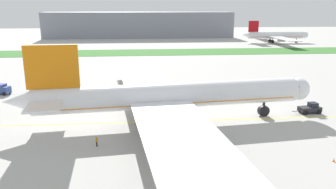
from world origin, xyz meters
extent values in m
plane|color=#ADAAA5|center=(0.00, 0.00, 0.00)|extent=(600.00, 600.00, 0.00)
cube|color=yellow|center=(0.00, 3.50, 0.00)|extent=(280.00, 0.36, 0.01)
cube|color=#38722D|center=(0.00, 106.41, 0.05)|extent=(320.00, 24.00, 0.10)
cylinder|color=white|center=(-1.38, 2.98, 5.47)|extent=(51.64, 10.57, 4.86)
cube|color=orange|center=(-1.38, 2.98, 4.62)|extent=(49.55, 9.96, 0.58)
sphere|color=white|center=(25.50, 6.01, 5.47)|extent=(4.62, 4.62, 4.62)
cone|color=white|center=(-29.10, -0.13, 5.83)|extent=(5.78, 4.70, 4.13)
cube|color=orange|center=(-22.84, 0.57, 11.79)|extent=(9.25, 1.52, 7.78)
cube|color=white|center=(-24.41, 5.29, 6.20)|extent=(6.49, 8.36, 0.34)
cube|color=white|center=(-23.32, -4.37, 6.20)|extent=(6.49, 8.36, 0.34)
cube|color=white|center=(-6.79, 28.11, 4.86)|extent=(16.41, 47.25, 0.39)
cube|color=white|center=(-1.08, -22.71, 4.86)|extent=(16.41, 47.25, 0.39)
cylinder|color=#B7BABF|center=(-4.10, 17.93, 3.39)|extent=(4.89, 3.17, 2.67)
cylinder|color=black|center=(-1.80, 18.19, 3.39)|extent=(0.71, 2.83, 2.81)
cylinder|color=#B7BABF|center=(-0.71, -12.19, 3.39)|extent=(4.89, 3.17, 2.67)
cylinder|color=black|center=(1.58, -11.93, 3.39)|extent=(0.71, 2.83, 2.81)
cylinder|color=black|center=(18.04, 5.17, 2.10)|extent=(0.51, 0.51, 1.88)
cylinder|color=black|center=(18.04, 5.17, 1.15)|extent=(2.41, 1.29, 2.31)
cylinder|color=black|center=(-5.75, 5.06, 2.10)|extent=(0.51, 0.51, 1.88)
cylinder|color=black|center=(-5.75, 5.06, 1.15)|extent=(2.41, 1.29, 2.31)
cylinder|color=black|center=(-5.18, -0.01, 2.10)|extent=(0.51, 0.51, 1.88)
cylinder|color=black|center=(-5.18, -0.01, 1.15)|extent=(2.41, 1.29, 2.31)
cube|color=black|center=(24.77, 5.92, 6.08)|extent=(2.10, 3.81, 0.88)
sphere|color=black|center=(-21.06, 3.17, 5.91)|extent=(0.34, 0.34, 0.34)
sphere|color=black|center=(-15.52, 3.79, 5.91)|extent=(0.34, 0.34, 0.34)
sphere|color=black|center=(-9.97, 4.42, 5.91)|extent=(0.34, 0.34, 0.34)
sphere|color=black|center=(-4.42, 5.04, 5.91)|extent=(0.34, 0.34, 0.34)
sphere|color=black|center=(1.13, 5.66, 5.91)|extent=(0.34, 0.34, 0.34)
sphere|color=black|center=(6.67, 6.29, 5.91)|extent=(0.34, 0.34, 0.34)
sphere|color=black|center=(12.22, 6.91, 5.91)|extent=(0.34, 0.34, 0.34)
sphere|color=black|center=(17.77, 7.53, 5.91)|extent=(0.34, 0.34, 0.34)
cube|color=#26262B|center=(28.68, 6.36, 0.91)|extent=(4.78, 2.71, 0.92)
cube|color=black|center=(29.36, 6.44, 1.82)|extent=(1.82, 1.85, 0.90)
cylinder|color=black|center=(25.52, 6.01, 0.60)|extent=(1.80, 0.32, 0.12)
cylinder|color=black|center=(27.21, 5.09, 0.45)|extent=(0.93, 0.45, 0.90)
cylinder|color=black|center=(26.97, 7.28, 0.45)|extent=(0.93, 0.45, 0.90)
cylinder|color=black|center=(30.39, 5.44, 0.45)|extent=(0.93, 0.45, 0.90)
cylinder|color=black|center=(30.14, 7.64, 0.45)|extent=(0.93, 0.45, 0.90)
cylinder|color=black|center=(-14.60, -7.70, 0.41)|extent=(0.12, 0.12, 0.82)
cylinder|color=orange|center=(-14.54, -7.57, 1.09)|extent=(0.10, 0.10, 0.53)
cylinder|color=black|center=(-14.68, -7.87, 0.41)|extent=(0.12, 0.12, 0.82)
cylinder|color=orange|center=(-14.74, -8.00, 1.09)|extent=(0.10, 0.10, 0.53)
cube|color=orange|center=(-14.64, -7.78, 1.12)|extent=(0.40, 0.49, 0.58)
sphere|color=#8C6647|center=(-14.64, -7.78, 1.53)|extent=(0.22, 0.22, 0.22)
cube|color=#F2590C|center=(20.85, -16.33, 0.01)|extent=(0.36, 0.36, 0.03)
cone|color=#F2590C|center=(20.85, -16.33, 0.31)|extent=(0.28, 0.28, 0.55)
cylinder|color=white|center=(20.85, -16.33, 0.33)|extent=(0.17, 0.17, 0.06)
cube|color=#33478C|center=(-41.83, 27.91, 1.28)|extent=(1.98, 2.49, 1.66)
cube|color=#263347|center=(-41.20, 27.72, 1.61)|extent=(0.63, 1.84, 0.73)
cylinder|color=black|center=(-41.50, 29.00, 0.45)|extent=(0.95, 0.55, 0.90)
cylinder|color=black|center=(-42.16, 26.83, 0.45)|extent=(0.95, 0.55, 0.90)
cylinder|color=white|center=(77.22, 144.52, 4.69)|extent=(34.59, 5.11, 4.17)
cube|color=#B20C14|center=(77.22, 144.52, 3.96)|extent=(33.20, 4.74, 0.50)
sphere|color=white|center=(95.60, 144.02, 4.69)|extent=(3.96, 3.96, 3.96)
cone|color=white|center=(58.11, 145.05, 5.01)|extent=(4.69, 3.67, 3.55)
cube|color=#B20C14|center=(62.74, 144.92, 10.12)|extent=(6.22, 0.59, 6.68)
cube|color=white|center=(62.17, 149.11, 5.32)|extent=(3.97, 6.78, 0.29)
cube|color=white|center=(61.94, 140.77, 5.32)|extent=(3.97, 6.78, 0.29)
cube|color=white|center=(75.98, 162.17, 4.17)|extent=(8.43, 31.23, 0.33)
cube|color=white|center=(75.02, 126.97, 4.17)|extent=(8.43, 31.23, 0.33)
cylinder|color=#B7BABF|center=(76.82, 155.16, 2.91)|extent=(4.03, 2.40, 2.30)
cylinder|color=black|center=(78.80, 155.11, 2.91)|extent=(0.41, 2.42, 2.41)
cylinder|color=#B7BABF|center=(76.24, 133.93, 2.91)|extent=(4.03, 2.40, 2.30)
cylinder|color=black|center=(78.22, 133.87, 2.91)|extent=(0.41, 2.42, 2.41)
cylinder|color=black|center=(90.32, 144.17, 1.80)|extent=(0.44, 0.44, 1.62)
cylinder|color=black|center=(90.32, 144.17, 0.99)|extent=(2.01, 0.95, 1.98)
cylinder|color=black|center=(74.52, 146.79, 1.80)|extent=(0.44, 0.44, 1.62)
cylinder|color=black|center=(74.52, 146.79, 0.99)|extent=(2.01, 0.95, 1.98)
cylinder|color=black|center=(74.40, 142.41, 1.80)|extent=(0.44, 0.44, 1.62)
cylinder|color=black|center=(74.40, 142.41, 0.99)|extent=(2.01, 0.95, 1.98)
cube|color=gray|center=(-7.07, 188.28, 9.00)|extent=(134.00, 20.00, 18.00)
camera|label=1|loc=(-7.38, -59.45, 22.22)|focal=35.93mm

